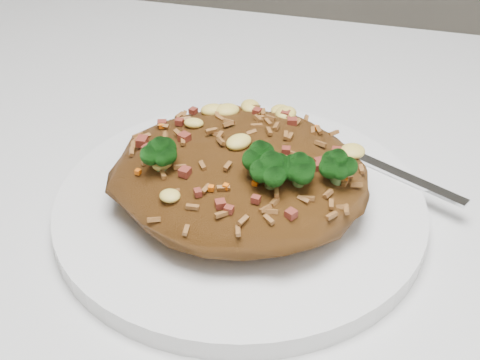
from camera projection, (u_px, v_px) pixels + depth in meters
name	position (u px, v px, depth m)	size (l,w,h in m)	color
plate	(240.00, 207.00, 0.44)	(0.24, 0.24, 0.01)	white
fried_rice	(241.00, 166.00, 0.42)	(0.17, 0.15, 0.06)	brown
fork	(370.00, 162.00, 0.47)	(0.15, 0.09, 0.00)	silver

